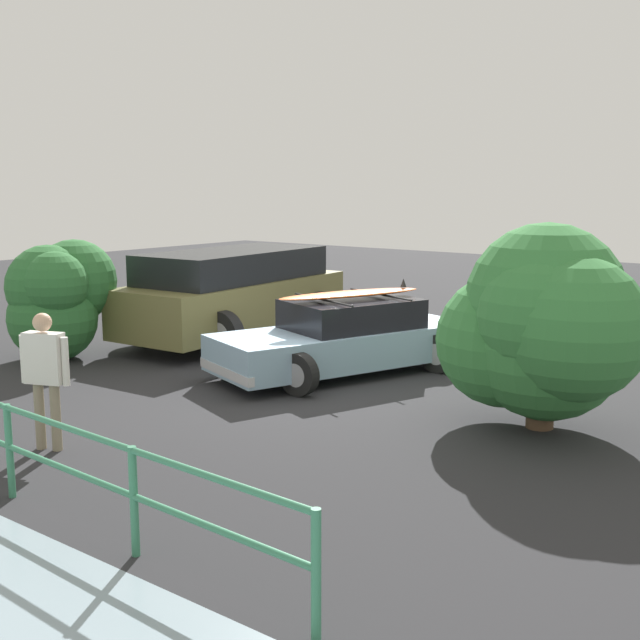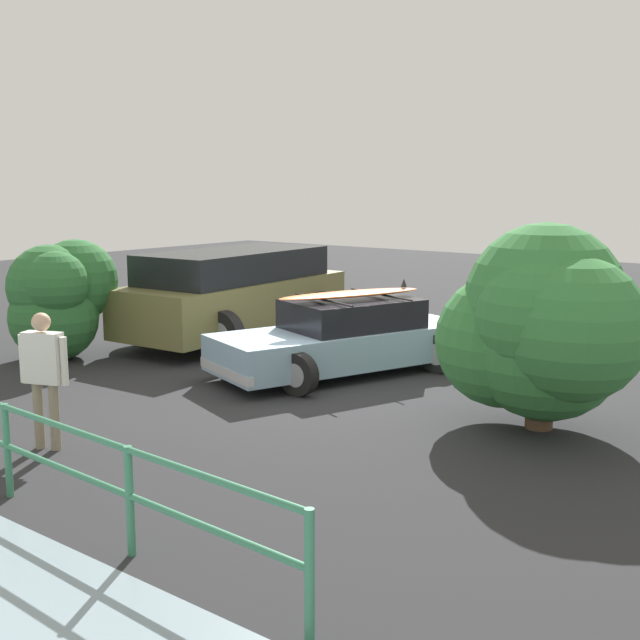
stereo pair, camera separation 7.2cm
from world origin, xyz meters
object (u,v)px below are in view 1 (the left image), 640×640
Objects in this scene: bush_near_right at (57,297)px; sedan_car at (345,338)px; suv_car at (234,293)px; bush_near_left at (543,326)px; person_bystander at (45,368)px.

sedan_car is at bearing -154.73° from bush_near_right.
bush_near_right is at bearing 68.27° from suv_car.
suv_car is 7.30m from bush_near_left.
sedan_car is 1.70× the size of bush_near_left.
suv_car is 3.35m from bush_near_right.
bush_near_left reaches higher than bush_near_right.
bush_near_right is (1.24, 3.11, 0.15)m from suv_car.
bush_near_left reaches higher than sedan_car.
bush_near_right reaches higher than suv_car.
bush_near_left is at bearing -135.63° from person_bystander.
suv_car is at bearing -15.92° from sedan_car.
bush_near_left is 8.33m from bush_near_right.
person_bystander is 5.86m from bush_near_left.
bush_near_left is (-4.18, -4.09, 0.37)m from person_bystander.
suv_car is (3.33, -0.95, 0.35)m from sedan_car.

